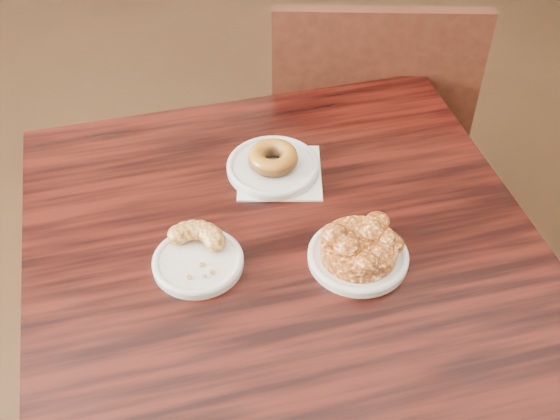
{
  "coord_description": "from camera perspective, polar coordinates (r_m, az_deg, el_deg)",
  "views": [
    {
      "loc": [
        -0.28,
        -0.81,
        1.6
      ],
      "look_at": [
        -0.19,
        0.02,
        0.8
      ],
      "focal_mm": 45.0,
      "sensor_mm": 36.0,
      "label": 1
    }
  ],
  "objects": [
    {
      "name": "plate_donut",
      "position": [
        1.29,
        -0.56,
        3.5
      ],
      "size": [
        0.17,
        0.17,
        0.01
      ],
      "primitive_type": "cylinder",
      "color": "silver",
      "rests_on": "napkin"
    },
    {
      "name": "apple_fritter",
      "position": [
        1.13,
        6.46,
        -2.91
      ],
      "size": [
        0.17,
        0.17,
        0.04
      ],
      "primitive_type": null,
      "color": "#471807",
      "rests_on": "plate_fritter"
    },
    {
      "name": "plate_cruller",
      "position": [
        1.14,
        -6.67,
        -4.24
      ],
      "size": [
        0.15,
        0.15,
        0.01
      ],
      "primitive_type": "cylinder",
      "color": "silver",
      "rests_on": "cafe_table"
    },
    {
      "name": "plate_fritter",
      "position": [
        1.15,
        6.36,
        -3.81
      ],
      "size": [
        0.16,
        0.16,
        0.01
      ],
      "primitive_type": "cylinder",
      "color": "silver",
      "rests_on": "cafe_table"
    },
    {
      "name": "napkin",
      "position": [
        1.29,
        -0.04,
        3.05
      ],
      "size": [
        0.17,
        0.17,
        0.0
      ],
      "primitive_type": "cube",
      "rotation": [
        0.0,
        0.0,
        -0.1
      ],
      "color": "white",
      "rests_on": "cafe_table"
    },
    {
      "name": "chair_far",
      "position": [
        1.92,
        6.55,
        6.96
      ],
      "size": [
        0.56,
        0.56,
        0.9
      ],
      "primitive_type": null,
      "rotation": [
        0.0,
        0.0,
        3.0
      ],
      "color": "black",
      "rests_on": "floor"
    },
    {
      "name": "glazed_donut",
      "position": [
        1.28,
        -0.57,
        4.26
      ],
      "size": [
        0.09,
        0.09,
        0.03
      ],
      "primitive_type": "torus",
      "color": "brown",
      "rests_on": "plate_donut"
    },
    {
      "name": "cruller_fragment",
      "position": [
        1.12,
        -6.77,
        -3.48
      ],
      "size": [
        0.12,
        0.12,
        0.03
      ],
      "primitive_type": null,
      "color": "brown",
      "rests_on": "plate_cruller"
    },
    {
      "name": "cafe_table",
      "position": [
        1.46,
        0.33,
        -12.95
      ],
      "size": [
        0.95,
        0.95,
        0.75
      ],
      "primitive_type": "cube",
      "rotation": [
        0.0,
        0.0,
        0.14
      ],
      "color": "black",
      "rests_on": "floor"
    }
  ]
}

